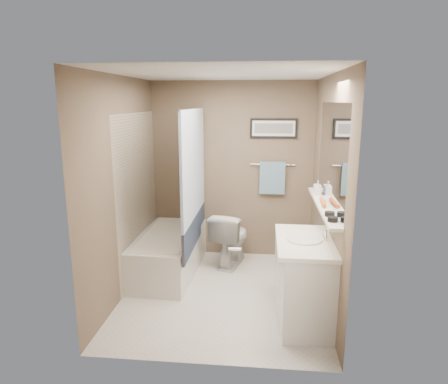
# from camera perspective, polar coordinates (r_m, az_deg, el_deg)

# --- Properties ---
(ground) EXTENTS (2.50, 2.50, 0.00)m
(ground) POSITION_cam_1_polar(r_m,az_deg,el_deg) (4.67, -0.19, -14.32)
(ground) COLOR beige
(ground) RESTS_ON ground
(ceiling) EXTENTS (2.20, 2.50, 0.04)m
(ceiling) POSITION_cam_1_polar(r_m,az_deg,el_deg) (4.16, -0.22, 16.28)
(ceiling) COLOR silver
(ceiling) RESTS_ON wall_back
(wall_back) EXTENTS (2.20, 0.04, 2.40)m
(wall_back) POSITION_cam_1_polar(r_m,az_deg,el_deg) (5.46, 1.14, 3.03)
(wall_back) COLOR brown
(wall_back) RESTS_ON ground
(wall_front) EXTENTS (2.20, 0.04, 2.40)m
(wall_front) POSITION_cam_1_polar(r_m,az_deg,el_deg) (3.07, -2.58, -4.79)
(wall_front) COLOR brown
(wall_front) RESTS_ON ground
(wall_left) EXTENTS (0.04, 2.50, 2.40)m
(wall_left) POSITION_cam_1_polar(r_m,az_deg,el_deg) (4.49, -14.03, 0.50)
(wall_left) COLOR brown
(wall_left) RESTS_ON ground
(wall_right) EXTENTS (0.04, 2.50, 2.40)m
(wall_right) POSITION_cam_1_polar(r_m,az_deg,el_deg) (4.28, 14.33, -0.11)
(wall_right) COLOR brown
(wall_right) RESTS_ON ground
(tile_surround) EXTENTS (0.02, 1.55, 2.00)m
(tile_surround) POSITION_cam_1_polar(r_m,az_deg,el_deg) (5.00, -12.14, -0.51)
(tile_surround) COLOR tan
(tile_surround) RESTS_ON wall_left
(curtain_rod) EXTENTS (0.02, 1.55, 0.02)m
(curtain_rod) POSITION_cam_1_polar(r_m,az_deg,el_deg) (4.70, -4.52, 11.83)
(curtain_rod) COLOR silver
(curtain_rod) RESTS_ON wall_left
(curtain_upper) EXTENTS (0.03, 1.45, 1.28)m
(curtain_upper) POSITION_cam_1_polar(r_m,az_deg,el_deg) (4.76, -4.39, 3.98)
(curtain_upper) COLOR white
(curtain_upper) RESTS_ON curtain_rod
(curtain_lower) EXTENTS (0.03, 1.45, 0.36)m
(curtain_lower) POSITION_cam_1_polar(r_m,az_deg,el_deg) (4.95, -4.22, -5.44)
(curtain_lower) COLOR #263348
(curtain_lower) RESTS_ON curtain_rod
(mirror) EXTENTS (0.02, 1.60, 1.00)m
(mirror) POSITION_cam_1_polar(r_m,az_deg,el_deg) (4.07, 15.10, 5.19)
(mirror) COLOR silver
(mirror) RESTS_ON wall_right
(shelf) EXTENTS (0.12, 1.60, 0.03)m
(shelf) POSITION_cam_1_polar(r_m,az_deg,el_deg) (4.15, 13.93, -1.91)
(shelf) COLOR silver
(shelf) RESTS_ON wall_right
(towel_bar) EXTENTS (0.60, 0.02, 0.02)m
(towel_bar) POSITION_cam_1_polar(r_m,az_deg,el_deg) (5.41, 6.96, 3.92)
(towel_bar) COLOR silver
(towel_bar) RESTS_ON wall_back
(towel) EXTENTS (0.34, 0.05, 0.44)m
(towel) POSITION_cam_1_polar(r_m,az_deg,el_deg) (5.42, 6.91, 2.01)
(towel) COLOR #8DBBCE
(towel) RESTS_ON towel_bar
(art_frame) EXTENTS (0.62, 0.02, 0.26)m
(art_frame) POSITION_cam_1_polar(r_m,az_deg,el_deg) (5.37, 7.09, 9.01)
(art_frame) COLOR black
(art_frame) RESTS_ON wall_back
(art_mat) EXTENTS (0.56, 0.00, 0.20)m
(art_mat) POSITION_cam_1_polar(r_m,az_deg,el_deg) (5.36, 7.10, 9.00)
(art_mat) COLOR white
(art_mat) RESTS_ON art_frame
(art_image) EXTENTS (0.50, 0.00, 0.13)m
(art_image) POSITION_cam_1_polar(r_m,az_deg,el_deg) (5.36, 7.10, 9.00)
(art_image) COLOR #595959
(art_image) RESTS_ON art_mat
(door) EXTENTS (0.80, 0.02, 2.00)m
(door) POSITION_cam_1_polar(r_m,az_deg,el_deg) (3.10, 7.64, -8.65)
(door) COLOR silver
(door) RESTS_ON wall_front
(door_handle) EXTENTS (0.10, 0.02, 0.02)m
(door_handle) POSITION_cam_1_polar(r_m,az_deg,el_deg) (3.16, 1.56, -8.16)
(door_handle) COLOR silver
(door_handle) RESTS_ON door
(bathtub) EXTENTS (0.76, 1.53, 0.50)m
(bathtub) POSITION_cam_1_polar(r_m,az_deg,el_deg) (5.17, -7.95, -8.60)
(bathtub) COLOR silver
(bathtub) RESTS_ON ground
(tub_rim) EXTENTS (0.56, 1.36, 0.02)m
(tub_rim) POSITION_cam_1_polar(r_m,az_deg,el_deg) (5.09, -8.03, -5.98)
(tub_rim) COLOR white
(tub_rim) RESTS_ON bathtub
(toilet) EXTENTS (0.56, 0.78, 0.72)m
(toilet) POSITION_cam_1_polar(r_m,az_deg,el_deg) (5.33, 0.99, -6.57)
(toilet) COLOR silver
(toilet) RESTS_ON ground
(vanity) EXTENTS (0.55, 0.93, 0.80)m
(vanity) POSITION_cam_1_polar(r_m,az_deg,el_deg) (4.08, 11.37, -12.55)
(vanity) COLOR white
(vanity) RESTS_ON ground
(countertop) EXTENTS (0.54, 0.96, 0.04)m
(countertop) POSITION_cam_1_polar(r_m,az_deg,el_deg) (3.91, 11.50, -6.99)
(countertop) COLOR white
(countertop) RESTS_ON vanity
(sink_basin) EXTENTS (0.34, 0.34, 0.01)m
(sink_basin) POSITION_cam_1_polar(r_m,az_deg,el_deg) (3.90, 11.37, -6.60)
(sink_basin) COLOR white
(sink_basin) RESTS_ON countertop
(faucet_spout) EXTENTS (0.02, 0.02, 0.10)m
(faucet_spout) POSITION_cam_1_polar(r_m,az_deg,el_deg) (3.92, 14.32, -6.04)
(faucet_spout) COLOR silver
(faucet_spout) RESTS_ON countertop
(faucet_knob) EXTENTS (0.05, 0.05, 0.05)m
(faucet_knob) POSITION_cam_1_polar(r_m,az_deg,el_deg) (4.02, 14.10, -5.85)
(faucet_knob) COLOR silver
(faucet_knob) RESTS_ON countertop
(candle_bowl_near) EXTENTS (0.09, 0.09, 0.04)m
(candle_bowl_near) POSITION_cam_1_polar(r_m,az_deg,el_deg) (3.58, 15.26, -3.77)
(candle_bowl_near) COLOR black
(candle_bowl_near) RESTS_ON shelf
(candle_bowl_far) EXTENTS (0.09, 0.09, 0.04)m
(candle_bowl_far) POSITION_cam_1_polar(r_m,az_deg,el_deg) (3.74, 14.86, -3.04)
(candle_bowl_far) COLOR black
(candle_bowl_far) RESTS_ON shelf
(hair_brush_front) EXTENTS (0.06, 0.22, 0.04)m
(hair_brush_front) POSITION_cam_1_polar(r_m,az_deg,el_deg) (4.09, 14.08, -1.62)
(hair_brush_front) COLOR #C95A1C
(hair_brush_front) RESTS_ON shelf
(hair_brush_back) EXTENTS (0.05, 0.22, 0.04)m
(hair_brush_back) POSITION_cam_1_polar(r_m,az_deg,el_deg) (4.18, 13.88, -1.27)
(hair_brush_back) COLOR orange
(hair_brush_back) RESTS_ON shelf
(pink_comb) EXTENTS (0.04, 0.16, 0.01)m
(pink_comb) POSITION_cam_1_polar(r_m,az_deg,el_deg) (4.30, 13.66, -1.14)
(pink_comb) COLOR #FE9BCB
(pink_comb) RESTS_ON shelf
(glass_jar) EXTENTS (0.08, 0.08, 0.10)m
(glass_jar) POSITION_cam_1_polar(r_m,az_deg,el_deg) (4.63, 13.12, 0.47)
(glass_jar) COLOR silver
(glass_jar) RESTS_ON shelf
(soap_bottle) EXTENTS (0.08, 0.08, 0.16)m
(soap_bottle) POSITION_cam_1_polar(r_m,az_deg,el_deg) (4.54, 13.27, 0.58)
(soap_bottle) COLOR #999999
(soap_bottle) RESTS_ON shelf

